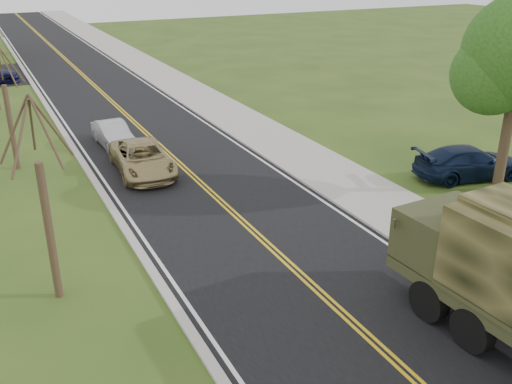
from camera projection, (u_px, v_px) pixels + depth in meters
road at (90, 82)px, 44.50m from camera, size 8.00×120.00×0.01m
curb_right at (142, 76)px, 46.19m from camera, size 0.30×120.00×0.12m
sidewalk_right at (163, 74)px, 46.91m from camera, size 3.20×120.00×0.10m
curb_left at (34, 86)px, 42.78m from camera, size 0.30×120.00×0.10m
bare_tree_a at (47, 216)px, 15.89m from camera, size 1.93×2.26×6.08m
bare_tree_b at (9, 117)px, 25.83m from camera, size 1.83×2.14×5.73m
suv_champagne at (142, 158)px, 26.00m from camera, size 2.62×5.20×1.41m
sedan_silver at (113, 135)px, 29.56m from camera, size 1.56×3.97×1.29m
pickup_navy at (469, 163)px, 25.42m from camera, size 5.33×3.06×1.45m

